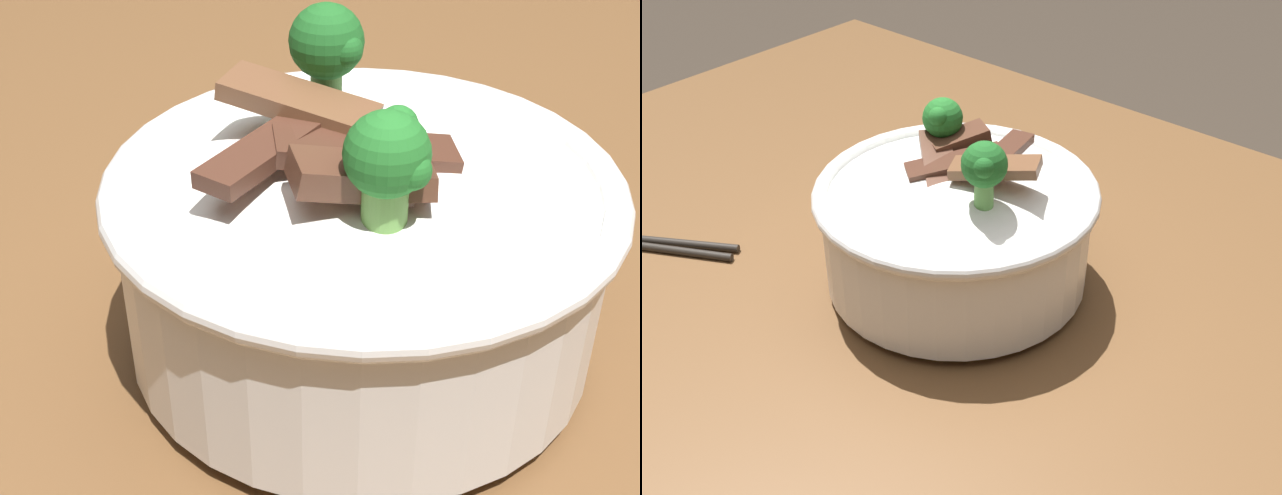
% 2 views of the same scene
% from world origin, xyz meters
% --- Properties ---
extents(rice_bowl, '(0.22, 0.22, 0.15)m').
position_xyz_m(rice_bowl, '(0.08, -0.12, 0.85)').
color(rice_bowl, white).
rests_on(rice_bowl, dining_table).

